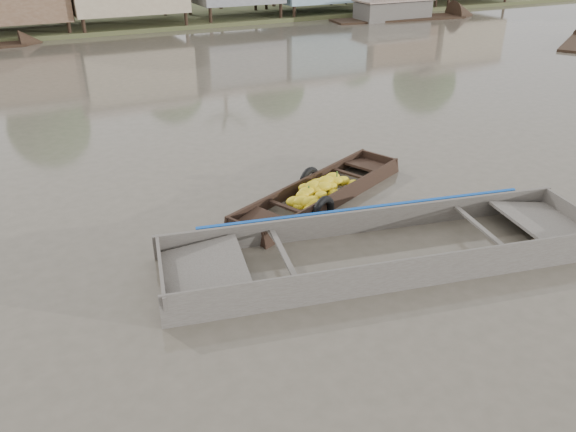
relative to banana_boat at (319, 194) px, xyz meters
name	(u,v)px	position (x,y,z in m)	size (l,w,h in m)	color
ground	(346,273)	(-1.07, -2.92, -0.13)	(120.00, 120.00, 0.00)	#4B463A
banana_boat	(319,194)	(0.00, 0.00, 0.00)	(5.14, 3.16, 0.73)	black
viewer_boat	(387,253)	(-0.08, -2.77, -0.05)	(8.74, 3.85, 0.68)	#443F39
distant_boats	(329,23)	(12.59, 21.27, 0.10)	(46.80, 15.59, 1.38)	black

